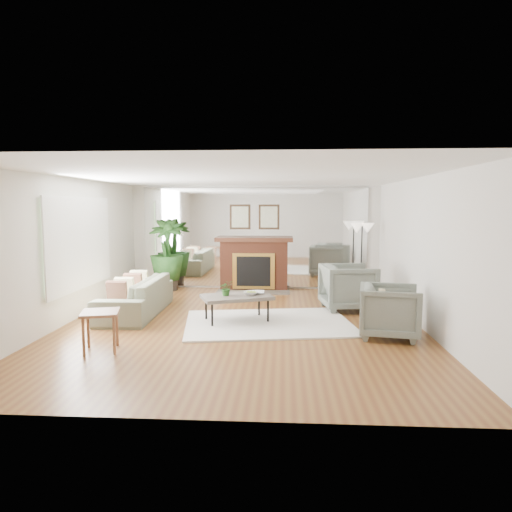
# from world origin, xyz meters

# --- Properties ---
(ground) EXTENTS (7.00, 7.00, 0.00)m
(ground) POSITION_xyz_m (0.00, 0.00, 0.00)
(ground) COLOR brown
(ground) RESTS_ON ground
(wall_left) EXTENTS (0.02, 7.00, 2.50)m
(wall_left) POSITION_xyz_m (-2.99, 0.00, 1.25)
(wall_left) COLOR silver
(wall_left) RESTS_ON ground
(wall_right) EXTENTS (0.02, 7.00, 2.50)m
(wall_right) POSITION_xyz_m (2.99, 0.00, 1.25)
(wall_right) COLOR silver
(wall_right) RESTS_ON ground
(wall_back) EXTENTS (6.00, 0.02, 2.50)m
(wall_back) POSITION_xyz_m (0.00, 3.49, 1.25)
(wall_back) COLOR silver
(wall_back) RESTS_ON ground
(mirror_panel) EXTENTS (5.40, 0.04, 2.40)m
(mirror_panel) POSITION_xyz_m (0.00, 3.47, 1.25)
(mirror_panel) COLOR silver
(mirror_panel) RESTS_ON wall_back
(window_panel) EXTENTS (0.04, 2.40, 1.50)m
(window_panel) POSITION_xyz_m (-2.96, 0.40, 1.35)
(window_panel) COLOR #B2E09E
(window_panel) RESTS_ON wall_left
(fireplace) EXTENTS (1.85, 0.83, 2.05)m
(fireplace) POSITION_xyz_m (0.00, 3.26, 0.66)
(fireplace) COLOR brown
(fireplace) RESTS_ON ground
(area_rug) EXTENTS (3.07, 2.41, 0.03)m
(area_rug) POSITION_xyz_m (0.45, 0.08, 0.01)
(area_rug) COLOR white
(area_rug) RESTS_ON ground
(coffee_table) EXTENTS (1.35, 1.07, 0.47)m
(coffee_table) POSITION_xyz_m (-0.10, 0.18, 0.43)
(coffee_table) COLOR #5B5348
(coffee_table) RESTS_ON ground
(sofa) EXTENTS (0.93, 2.30, 0.67)m
(sofa) POSITION_xyz_m (-2.05, 0.66, 0.33)
(sofa) COLOR gray
(sofa) RESTS_ON ground
(armchair_back) EXTENTS (1.11, 1.08, 0.89)m
(armchair_back) POSITION_xyz_m (1.96, 1.25, 0.45)
(armchair_back) COLOR gray
(armchair_back) RESTS_ON ground
(armchair_front) EXTENTS (1.02, 1.00, 0.81)m
(armchair_front) POSITION_xyz_m (2.34, -0.59, 0.41)
(armchair_front) COLOR gray
(armchair_front) RESTS_ON ground
(side_table) EXTENTS (0.61, 0.61, 0.56)m
(side_table) POSITION_xyz_m (-1.82, -1.53, 0.47)
(side_table) COLOR brown
(side_table) RESTS_ON ground
(potted_ficus) EXTENTS (0.87, 0.87, 1.71)m
(potted_ficus) POSITION_xyz_m (-2.08, 3.10, 0.91)
(potted_ficus) COLOR #2A251F
(potted_ficus) RESTS_ON ground
(floor_lamp) EXTENTS (0.53, 0.29, 1.63)m
(floor_lamp) POSITION_xyz_m (2.47, 2.83, 1.39)
(floor_lamp) COLOR black
(floor_lamp) RESTS_ON ground
(tabletop_plant) EXTENTS (0.28, 0.26, 0.26)m
(tabletop_plant) POSITION_xyz_m (-0.28, 0.15, 0.60)
(tabletop_plant) COLOR #2F5D22
(tabletop_plant) RESTS_ON coffee_table
(fruit_bowl) EXTENTS (0.30, 0.30, 0.06)m
(fruit_bowl) POSITION_xyz_m (0.15, 0.23, 0.50)
(fruit_bowl) COLOR brown
(fruit_bowl) RESTS_ON coffee_table
(book) EXTENTS (0.23, 0.31, 0.02)m
(book) POSITION_xyz_m (0.15, 0.44, 0.48)
(book) COLOR brown
(book) RESTS_ON coffee_table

